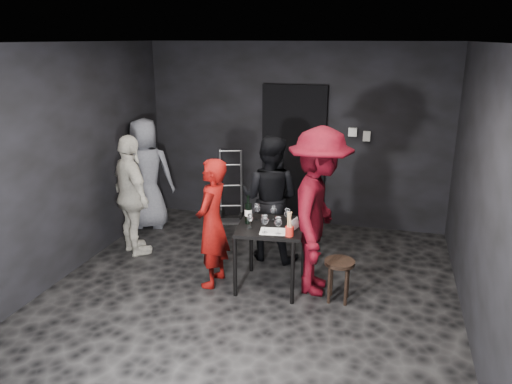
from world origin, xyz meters
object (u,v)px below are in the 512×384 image
(bystander_cream, at_px, (132,192))
(hand_truck, at_px, (231,208))
(stool, at_px, (339,269))
(bystander_grey, at_px, (145,169))
(server_red, at_px, (212,224))
(man_maroon, at_px, (320,192))
(tasting_table, at_px, (271,233))
(wine_bottle, at_px, (248,213))
(breadstick_cup, at_px, (290,224))
(woman_black, at_px, (270,194))

(bystander_cream, bearing_deg, hand_truck, -79.53)
(stool, height_order, bystander_grey, bystander_grey)
(hand_truck, bearing_deg, bystander_grey, -170.37)
(bystander_cream, bearing_deg, server_red, -162.75)
(man_maroon, bearing_deg, tasting_table, 96.14)
(tasting_table, bearing_deg, wine_bottle, -179.41)
(bystander_grey, xyz_separation_m, breadstick_cup, (2.49, -1.60, -0.03))
(hand_truck, xyz_separation_m, wine_bottle, (0.86, -1.93, 0.67))
(server_red, height_order, bystander_grey, bystander_grey)
(stool, height_order, wine_bottle, wine_bottle)
(server_red, height_order, man_maroon, man_maroon)
(server_red, height_order, breadstick_cup, server_red)
(stool, height_order, breadstick_cup, breadstick_cup)
(bystander_grey, bearing_deg, breadstick_cup, 132.39)
(stool, distance_m, server_red, 1.49)
(tasting_table, distance_m, bystander_cream, 2.01)
(hand_truck, relative_size, wine_bottle, 3.45)
(hand_truck, height_order, wine_bottle, hand_truck)
(tasting_table, xyz_separation_m, server_red, (-0.66, -0.10, 0.09))
(bystander_cream, bearing_deg, bystander_grey, -33.58)
(bystander_cream, distance_m, bystander_grey, 0.97)
(tasting_table, bearing_deg, man_maroon, 7.23)
(bystander_grey, bearing_deg, hand_truck, -167.53)
(stool, bearing_deg, server_red, 179.31)
(hand_truck, relative_size, stool, 2.40)
(wine_bottle, bearing_deg, hand_truck, 113.91)
(hand_truck, bearing_deg, man_maroon, -66.50)
(bystander_cream, relative_size, breadstick_cup, 5.97)
(hand_truck, bearing_deg, tasting_table, -77.70)
(hand_truck, xyz_separation_m, bystander_cream, (-0.84, -1.50, 0.63))
(stool, bearing_deg, woman_black, 138.02)
(tasting_table, height_order, wine_bottle, wine_bottle)
(hand_truck, height_order, tasting_table, hand_truck)
(hand_truck, xyz_separation_m, stool, (1.91, -2.05, 0.16))
(woman_black, distance_m, man_maroon, 1.05)
(bystander_cream, height_order, bystander_grey, bystander_grey)
(tasting_table, relative_size, bystander_grey, 0.41)
(hand_truck, xyz_separation_m, breadstick_cup, (1.38, -2.18, 0.67))
(man_maroon, distance_m, bystander_cream, 2.52)
(bystander_grey, bearing_deg, wine_bottle, 130.56)
(bystander_grey, bearing_deg, man_maroon, 139.99)
(woman_black, height_order, bystander_grey, bystander_grey)
(woman_black, distance_m, bystander_cream, 1.78)
(man_maroon, bearing_deg, stool, -125.36)
(stool, relative_size, server_red, 0.32)
(bystander_grey, distance_m, breadstick_cup, 2.96)
(hand_truck, relative_size, bystander_grey, 0.62)
(tasting_table, relative_size, stool, 1.60)
(stool, relative_size, bystander_grey, 0.26)
(stool, xyz_separation_m, bystander_cream, (-2.74, 0.55, 0.47))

